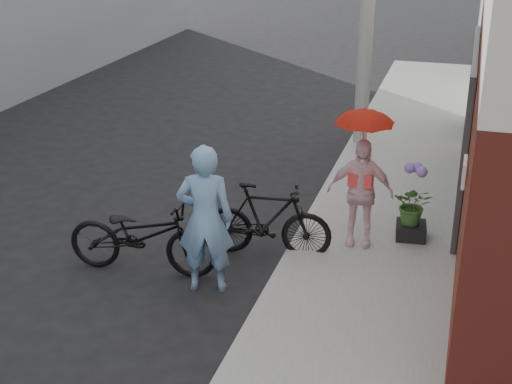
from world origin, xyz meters
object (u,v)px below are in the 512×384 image
at_px(planter, 411,231).
at_px(officer, 205,219).
at_px(bike_right, 267,220).
at_px(kimono_woman, 360,192).
at_px(bike_left, 142,235).

bearing_deg(planter, officer, -140.01).
height_order(bike_right, planter, bike_right).
bearing_deg(kimono_woman, officer, -141.16).
bearing_deg(bike_left, kimono_woman, -66.48).
height_order(officer, kimono_woman, officer).
bearing_deg(bike_left, bike_right, -62.96).
height_order(bike_left, planter, bike_left).
bearing_deg(bike_left, officer, -105.10).
height_order(officer, bike_right, officer).
relative_size(bike_right, planter, 4.29).
relative_size(officer, kimono_woman, 1.26).
bearing_deg(kimono_woman, planter, 23.13).
distance_m(bike_right, planter, 2.16).
relative_size(bike_left, kimono_woman, 1.32).
distance_m(officer, kimono_woman, 2.37).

